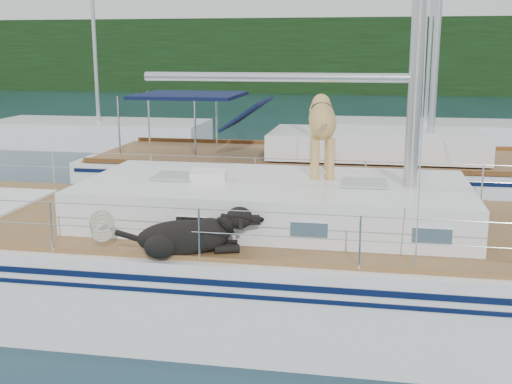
# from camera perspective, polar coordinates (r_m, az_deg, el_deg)

# --- Properties ---
(ground) EXTENTS (120.00, 120.00, 0.00)m
(ground) POSITION_cam_1_polar(r_m,az_deg,el_deg) (9.44, -3.25, -9.66)
(ground) COLOR black
(ground) RESTS_ON ground
(tree_line) EXTENTS (90.00, 3.00, 6.00)m
(tree_line) POSITION_cam_1_polar(r_m,az_deg,el_deg) (53.53, 8.30, 11.86)
(tree_line) COLOR black
(tree_line) RESTS_ON ground
(shore_bank) EXTENTS (92.00, 1.00, 1.20)m
(shore_bank) POSITION_cam_1_polar(r_m,az_deg,el_deg) (54.81, 8.27, 9.36)
(shore_bank) COLOR #595147
(shore_bank) RESTS_ON ground
(main_sailboat) EXTENTS (12.00, 3.98, 14.01)m
(main_sailboat) POSITION_cam_1_polar(r_m,az_deg,el_deg) (9.18, -2.67, -5.74)
(main_sailboat) COLOR white
(main_sailboat) RESTS_ON ground
(neighbor_sailboat) EXTENTS (11.00, 3.50, 13.30)m
(neighbor_sailboat) POSITION_cam_1_polar(r_m,az_deg,el_deg) (15.13, 6.38, 1.28)
(neighbor_sailboat) COLOR white
(neighbor_sailboat) RESTS_ON ground
(bg_boat_west) EXTENTS (8.00, 3.00, 11.65)m
(bg_boat_west) POSITION_cam_1_polar(r_m,az_deg,el_deg) (24.84, -13.75, 5.00)
(bg_boat_west) COLOR white
(bg_boat_west) RESTS_ON ground
(bg_boat_center) EXTENTS (7.20, 3.00, 11.65)m
(bg_boat_center) POSITION_cam_1_polar(r_m,az_deg,el_deg) (24.76, 14.75, 4.94)
(bg_boat_center) COLOR white
(bg_boat_center) RESTS_ON ground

